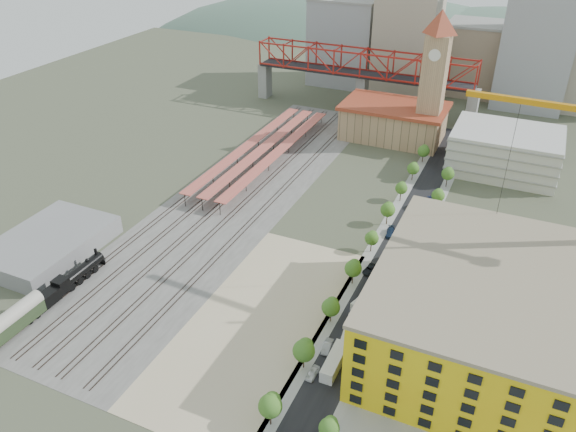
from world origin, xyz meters
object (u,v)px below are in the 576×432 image
at_px(locomotive, 72,279).
at_px(car_0, 313,373).
at_px(site_trailer_d, 376,282).
at_px(coach, 5,327).
at_px(site_trailer_c, 367,300).
at_px(site_trailer_a, 334,362).
at_px(construction_building, 489,314).
at_px(clock_tower, 435,68).
at_px(site_trailer_b, 350,332).

relative_size(locomotive, car_0, 5.51).
relative_size(locomotive, site_trailer_d, 2.55).
xyz_separation_m(coach, site_trailer_d, (66.00, 49.46, -1.97)).
bearing_deg(site_trailer_d, site_trailer_c, -86.21).
bearing_deg(site_trailer_a, construction_building, 32.91).
bearing_deg(site_trailer_c, construction_building, 8.33).
relative_size(coach, site_trailer_c, 2.04).
bearing_deg(car_0, site_trailer_d, 87.25).
relative_size(site_trailer_a, site_trailer_c, 1.07).
bearing_deg(construction_building, car_0, -143.68).
distance_m(clock_tower, site_trailer_c, 100.26).
distance_m(locomotive, site_trailer_c, 69.76).
bearing_deg(clock_tower, site_trailer_a, -86.10).
distance_m(coach, car_0, 65.27).
distance_m(locomotive, site_trailer_d, 72.48).
bearing_deg(clock_tower, site_trailer_c, -85.24).
bearing_deg(clock_tower, coach, -112.77).
relative_size(clock_tower, car_0, 12.44).
height_order(site_trailer_a, site_trailer_b, site_trailer_a).
relative_size(site_trailer_a, site_trailer_d, 1.12).
bearing_deg(clock_tower, site_trailer_b, -85.75).
relative_size(construction_building, site_trailer_b, 5.48).
xyz_separation_m(site_trailer_b, site_trailer_d, (0.00, 19.04, -0.03)).
bearing_deg(construction_building, clock_tower, 108.78).
relative_size(clock_tower, site_trailer_d, 5.74).
bearing_deg(site_trailer_a, car_0, -127.46).
distance_m(coach, site_trailer_a, 69.26).
bearing_deg(site_trailer_a, site_trailer_b, 89.28).
bearing_deg(locomotive, site_trailer_c, 18.87).
relative_size(locomotive, coach, 1.20).
bearing_deg(construction_building, site_trailer_b, -163.34).
bearing_deg(car_0, locomotive, -179.89).
distance_m(clock_tower, site_trailer_d, 93.23).
xyz_separation_m(site_trailer_c, site_trailer_d, (0.00, 7.37, -0.05)).
height_order(clock_tower, site_trailer_a, clock_tower).
bearing_deg(car_0, construction_building, 38.83).
bearing_deg(clock_tower, locomotive, -116.05).
bearing_deg(locomotive, coach, -90.00).
bearing_deg(construction_building, site_trailer_a, -146.37).
xyz_separation_m(site_trailer_a, car_0, (-3.00, -4.02, -0.67)).
height_order(site_trailer_a, car_0, site_trailer_a).
xyz_separation_m(clock_tower, locomotive, (-58.00, -118.67, -26.55)).
relative_size(construction_building, site_trailer_a, 5.00).
bearing_deg(site_trailer_d, site_trailer_b, -86.21).
bearing_deg(site_trailer_c, clock_tower, 111.59).
xyz_separation_m(locomotive, site_trailer_a, (66.00, 1.38, -0.76)).
relative_size(clock_tower, construction_building, 1.03).
distance_m(site_trailer_b, site_trailer_d, 19.04).
distance_m(locomotive, coach, 19.56).
distance_m(clock_tower, car_0, 124.60).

